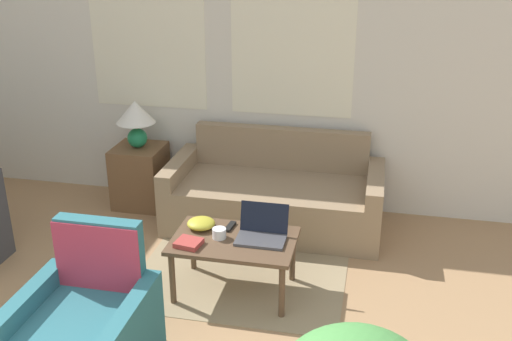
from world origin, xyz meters
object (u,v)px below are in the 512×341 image
Objects in this scene: table_lamp at (136,117)px; laptop at (262,231)px; coffee_table at (234,245)px; tv_remote at (230,226)px; snack_bowl at (201,223)px; book_red at (189,243)px; cup_navy at (219,233)px; couch at (275,197)px; armchair at (87,330)px.

laptop is (1.44, -1.22, -0.39)m from table_lamp.
coffee_table is 0.19m from tv_remote.
laptop is 2.27× the size of tv_remote.
table_lamp reaches higher than laptop.
laptop is 1.68× the size of snack_bowl.
book_red is at bearing -124.64° from tv_remote.
snack_bowl is (-0.28, 0.12, 0.09)m from coffee_table.
coffee_table is 4.55× the size of book_red.
table_lamp is 2.89× the size of tv_remote.
cup_navy reaches higher than tv_remote.
book_red is at bearing -56.22° from table_lamp.
armchair is at bearing -109.64° from couch.
book_red is at bearing -151.95° from coffee_table.
book_red reaches higher than tv_remote.
snack_bowl is at bearing -50.20° from table_lamp.
tv_remote is (-0.07, 0.16, 0.06)m from coffee_table.
armchair is at bearing -120.08° from cup_navy.
laptop is 0.48m from snack_bowl.
snack_bowl reaches higher than coffee_table.
armchair is 0.93m from book_red.
snack_bowl is at bearing 172.64° from laptop.
table_lamp is at bearing 131.62° from cup_navy.
book_red is 1.26× the size of tv_remote.
armchair is 1.30m from tv_remote.
snack_bowl is 1.35× the size of tv_remote.
couch is 1.02m from tv_remote.
laptop reaches higher than cup_navy.
book_red is at bearing -140.70° from cup_navy.
coffee_table is at bearing 28.05° from book_red.
table_lamp is (-0.57, 2.25, 0.62)m from armchair.
tv_remote is at bearing -99.20° from couch.
cup_navy is 0.65× the size of tv_remote.
table_lamp is 1.67m from tv_remote.
armchair is at bearing -109.65° from snack_bowl.
tv_remote is at bearing 158.00° from laptop.
tv_remote is at bearing 113.25° from coffee_table.
table_lamp reaches higher than coffee_table.
table_lamp is 1.76m from cup_navy.
coffee_table is (0.67, 0.98, 0.12)m from armchair.
couch is 2.13× the size of coffee_table.
couch is at bearing 95.35° from laptop.
armchair is 5.63× the size of tv_remote.
cup_navy is at bearing -99.67° from couch.
coffee_table is 0.31m from snack_bowl.
couch is at bearing 80.33° from cup_navy.
table_lamp is at bearing 123.78° from book_red.
couch is 1.19m from cup_navy.
coffee_table is at bearing -66.75° from tv_remote.
couch is 9.07× the size of snack_bowl.
coffee_table is 0.14m from cup_navy.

